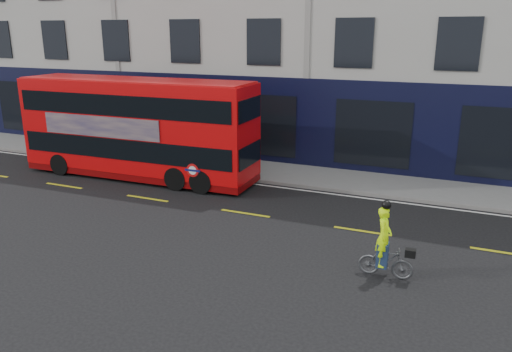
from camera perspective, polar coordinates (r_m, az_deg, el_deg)
The scene contains 7 objects.
ground at distance 15.81m, azimuth -3.47°, elevation -6.04°, with size 120.00×120.00×0.00m, color black.
pavement at distance 21.47m, azimuth 4.27°, elevation 0.21°, with size 60.00×3.00×0.12m, color gray.
kerb at distance 20.11m, azimuth 2.87°, elevation -0.87°, with size 60.00×0.12×0.13m, color slate.
road_edge_line at distance 19.86m, azimuth 2.57°, elevation -1.28°, with size 58.00×0.10×0.01m, color silver.
lane_dashes at distance 17.07m, azimuth -1.23°, elevation -4.28°, with size 58.00×0.12×0.01m, color gold, non-canonical shape.
bus at distance 21.35m, azimuth -13.35°, elevation 5.36°, with size 10.25×2.52×4.11m.
cyclist at distance 13.02m, azimuth 14.53°, elevation -8.29°, with size 1.39×0.57×2.04m.
Camera 1 is at (6.60, -13.05, 6.02)m, focal length 35.00 mm.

